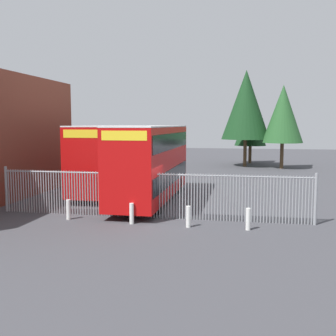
{
  "coord_description": "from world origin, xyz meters",
  "views": [
    {
      "loc": [
        4.35,
        -18.73,
        4.5
      ],
      "look_at": [
        0.0,
        4.0,
        2.0
      ],
      "focal_mm": 43.28,
      "sensor_mm": 36.0,
      "label": 1
    }
  ],
  "objects_px": {
    "double_decker_bus_near_gate": "(152,160)",
    "bollard_far_right": "(248,219)",
    "double_decker_bus_behind_fence_left": "(114,155)",
    "bollard_center_front": "(132,214)",
    "bollard_near_left": "(68,210)",
    "bollard_near_right": "(188,217)"
  },
  "relations": [
    {
      "from": "double_decker_bus_near_gate",
      "to": "bollard_far_right",
      "type": "distance_m",
      "value": 8.11
    },
    {
      "from": "double_decker_bus_near_gate",
      "to": "bollard_near_right",
      "type": "distance_m",
      "value": 6.65
    },
    {
      "from": "double_decker_bus_behind_fence_left",
      "to": "bollard_far_right",
      "type": "height_order",
      "value": "double_decker_bus_behind_fence_left"
    },
    {
      "from": "double_decker_bus_behind_fence_left",
      "to": "bollard_near_right",
      "type": "height_order",
      "value": "double_decker_bus_behind_fence_left"
    },
    {
      "from": "bollard_near_left",
      "to": "bollard_center_front",
      "type": "height_order",
      "value": "same"
    },
    {
      "from": "double_decker_bus_near_gate",
      "to": "bollard_near_left",
      "type": "bearing_deg",
      "value": -118.54
    },
    {
      "from": "double_decker_bus_behind_fence_left",
      "to": "bollard_center_front",
      "type": "height_order",
      "value": "double_decker_bus_behind_fence_left"
    },
    {
      "from": "double_decker_bus_near_gate",
      "to": "bollard_far_right",
      "type": "xyz_separation_m",
      "value": [
        5.53,
        -5.6,
        -1.95
      ]
    },
    {
      "from": "bollard_near_left",
      "to": "bollard_center_front",
      "type": "bearing_deg",
      "value": -4.73
    },
    {
      "from": "bollard_near_right",
      "to": "bollard_far_right",
      "type": "distance_m",
      "value": 2.57
    },
    {
      "from": "double_decker_bus_near_gate",
      "to": "bollard_center_front",
      "type": "height_order",
      "value": "double_decker_bus_near_gate"
    },
    {
      "from": "bollard_near_right",
      "to": "bollard_near_left",
      "type": "bearing_deg",
      "value": 176.04
    },
    {
      "from": "double_decker_bus_near_gate",
      "to": "bollard_near_right",
      "type": "bearing_deg",
      "value": -62.23
    },
    {
      "from": "double_decker_bus_near_gate",
      "to": "bollard_far_right",
      "type": "relative_size",
      "value": 11.38
    },
    {
      "from": "bollard_near_left",
      "to": "bollard_near_right",
      "type": "distance_m",
      "value": 5.82
    },
    {
      "from": "double_decker_bus_behind_fence_left",
      "to": "bollard_center_front",
      "type": "xyz_separation_m",
      "value": [
        3.64,
        -8.53,
        -1.95
      ]
    },
    {
      "from": "bollard_near_left",
      "to": "bollard_far_right",
      "type": "relative_size",
      "value": 1.0
    },
    {
      "from": "bollard_near_right",
      "to": "bollard_far_right",
      "type": "height_order",
      "value": "same"
    },
    {
      "from": "bollard_near_left",
      "to": "bollard_far_right",
      "type": "bearing_deg",
      "value": -2.58
    },
    {
      "from": "double_decker_bus_near_gate",
      "to": "double_decker_bus_behind_fence_left",
      "type": "bearing_deg",
      "value": 137.22
    },
    {
      "from": "bollard_center_front",
      "to": "bollard_near_left",
      "type": "bearing_deg",
      "value": 175.27
    },
    {
      "from": "bollard_center_front",
      "to": "bollard_far_right",
      "type": "relative_size",
      "value": 1.0
    }
  ]
}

